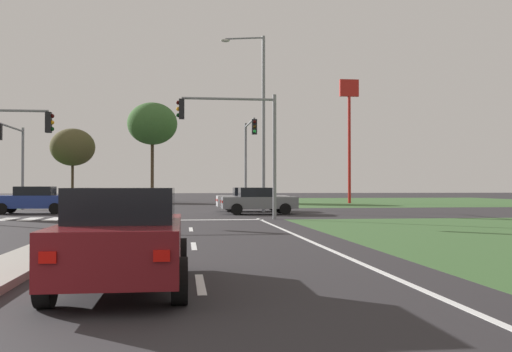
{
  "coord_description": "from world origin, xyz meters",
  "views": [
    {
      "loc": [
        3.23,
        -4.42,
        1.59
      ],
      "look_at": [
        8.0,
        33.87,
        2.27
      ],
      "focal_mm": 40.84,
      "sensor_mm": 36.0,
      "label": 1
    }
  ],
  "objects_px": {
    "street_lamp_second": "(260,114)",
    "fastfood_pole_sign": "(349,113)",
    "treeline_third": "(73,147)",
    "car_grey_third": "(258,201)",
    "car_white_fourth": "(252,199)",
    "traffic_signal_far_right": "(249,148)",
    "car_blue_second": "(33,200)",
    "traffic_signal_near_right": "(240,133)",
    "car_maroon_fifth": "(124,237)",
    "traffic_signal_far_left": "(14,151)",
    "treeline_fourth": "(152,124)",
    "car_beige_near": "(113,197)"
  },
  "relations": [
    {
      "from": "street_lamp_second",
      "to": "fastfood_pole_sign",
      "type": "distance_m",
      "value": 20.99
    },
    {
      "from": "treeline_third",
      "to": "car_grey_third",
      "type": "bearing_deg",
      "value": -62.52
    },
    {
      "from": "car_white_fourth",
      "to": "traffic_signal_far_right",
      "type": "relative_size",
      "value": 0.74
    },
    {
      "from": "traffic_signal_far_right",
      "to": "street_lamp_second",
      "type": "xyz_separation_m",
      "value": [
        0.27,
        -3.92,
        1.78
      ]
    },
    {
      "from": "car_blue_second",
      "to": "car_white_fourth",
      "type": "distance_m",
      "value": 13.06
    },
    {
      "from": "car_blue_second",
      "to": "street_lamp_second",
      "type": "relative_size",
      "value": 0.42
    },
    {
      "from": "car_blue_second",
      "to": "fastfood_pole_sign",
      "type": "height_order",
      "value": "fastfood_pole_sign"
    },
    {
      "from": "car_white_fourth",
      "to": "fastfood_pole_sign",
      "type": "distance_m",
      "value": 21.25
    },
    {
      "from": "car_blue_second",
      "to": "traffic_signal_near_right",
      "type": "xyz_separation_m",
      "value": [
        11.37,
        -7.28,
        3.35
      ]
    },
    {
      "from": "car_white_fourth",
      "to": "street_lamp_second",
      "type": "xyz_separation_m",
      "value": [
        0.34,
        -1.45,
        5.22
      ]
    },
    {
      "from": "car_white_fourth",
      "to": "car_maroon_fifth",
      "type": "distance_m",
      "value": 27.83
    },
    {
      "from": "traffic_signal_far_left",
      "to": "fastfood_pole_sign",
      "type": "height_order",
      "value": "fastfood_pole_sign"
    },
    {
      "from": "car_grey_third",
      "to": "traffic_signal_near_right",
      "type": "bearing_deg",
      "value": -16.96
    },
    {
      "from": "car_maroon_fifth",
      "to": "traffic_signal_far_right",
      "type": "relative_size",
      "value": 0.74
    },
    {
      "from": "car_maroon_fifth",
      "to": "treeline_third",
      "type": "relative_size",
      "value": 0.58
    },
    {
      "from": "fastfood_pole_sign",
      "to": "traffic_signal_far_left",
      "type": "bearing_deg",
      "value": -151.95
    },
    {
      "from": "car_maroon_fifth",
      "to": "traffic_signal_far_left",
      "type": "xyz_separation_m",
      "value": [
        -9.91,
        29.72,
        3.09
      ]
    },
    {
      "from": "treeline_third",
      "to": "treeline_fourth",
      "type": "bearing_deg",
      "value": -1.05
    },
    {
      "from": "traffic_signal_far_right",
      "to": "street_lamp_second",
      "type": "relative_size",
      "value": 0.56
    },
    {
      "from": "car_grey_third",
      "to": "car_maroon_fifth",
      "type": "bearing_deg",
      "value": -12.34
    },
    {
      "from": "traffic_signal_far_right",
      "to": "traffic_signal_near_right",
      "type": "xyz_separation_m",
      "value": [
        -1.68,
        -11.27,
        -0.06
      ]
    },
    {
      "from": "car_beige_near",
      "to": "traffic_signal_near_right",
      "type": "bearing_deg",
      "value": 112.92
    },
    {
      "from": "street_lamp_second",
      "to": "treeline_fourth",
      "type": "height_order",
      "value": "street_lamp_second"
    },
    {
      "from": "car_blue_second",
      "to": "traffic_signal_near_right",
      "type": "relative_size",
      "value": 0.75
    },
    {
      "from": "traffic_signal_far_right",
      "to": "treeline_third",
      "type": "distance_m",
      "value": 29.29
    },
    {
      "from": "traffic_signal_far_left",
      "to": "treeline_fourth",
      "type": "height_order",
      "value": "treeline_fourth"
    },
    {
      "from": "car_blue_second",
      "to": "fastfood_pole_sign",
      "type": "xyz_separation_m",
      "value": [
        24.11,
        17.89,
        7.67
      ]
    },
    {
      "from": "traffic_signal_near_right",
      "to": "car_maroon_fifth",
      "type": "bearing_deg",
      "value": -101.04
    },
    {
      "from": "car_white_fourth",
      "to": "fastfood_pole_sign",
      "type": "height_order",
      "value": "fastfood_pole_sign"
    },
    {
      "from": "traffic_signal_far_right",
      "to": "fastfood_pole_sign",
      "type": "xyz_separation_m",
      "value": [
        11.06,
        13.9,
        4.27
      ]
    },
    {
      "from": "traffic_signal_far_left",
      "to": "street_lamp_second",
      "type": "relative_size",
      "value": 0.52
    },
    {
      "from": "car_beige_near",
      "to": "traffic_signal_far_right",
      "type": "xyz_separation_m",
      "value": [
        9.95,
        -8.3,
        3.46
      ]
    },
    {
      "from": "traffic_signal_near_right",
      "to": "car_beige_near",
      "type": "bearing_deg",
      "value": 112.92
    },
    {
      "from": "car_blue_second",
      "to": "traffic_signal_far_left",
      "type": "distance_m",
      "value": 5.41
    },
    {
      "from": "car_grey_third",
      "to": "traffic_signal_far_left",
      "type": "relative_size",
      "value": 0.77
    },
    {
      "from": "car_maroon_fifth",
      "to": "traffic_signal_near_right",
      "type": "xyz_separation_m",
      "value": [
        3.62,
        18.54,
        3.35
      ]
    },
    {
      "from": "car_grey_third",
      "to": "car_maroon_fifth",
      "type": "distance_m",
      "value": 24.17
    },
    {
      "from": "car_blue_second",
      "to": "traffic_signal_far_right",
      "type": "xyz_separation_m",
      "value": [
        13.05,
        3.99,
        3.4
      ]
    },
    {
      "from": "traffic_signal_near_right",
      "to": "traffic_signal_far_right",
      "type": "bearing_deg",
      "value": 81.54
    },
    {
      "from": "traffic_signal_far_left",
      "to": "car_grey_third",
      "type": "bearing_deg",
      "value": -22.04
    },
    {
      "from": "car_maroon_fifth",
      "to": "street_lamp_second",
      "type": "distance_m",
      "value": 26.98
    },
    {
      "from": "treeline_third",
      "to": "treeline_fourth",
      "type": "xyz_separation_m",
      "value": [
        8.34,
        -0.15,
        2.58
      ]
    },
    {
      "from": "car_maroon_fifth",
      "to": "fastfood_pole_sign",
      "type": "height_order",
      "value": "fastfood_pole_sign"
    },
    {
      "from": "car_grey_third",
      "to": "treeline_third",
      "type": "xyz_separation_m",
      "value": [
        -15.94,
        30.64,
        4.95
      ]
    },
    {
      "from": "car_maroon_fifth",
      "to": "treeline_third",
      "type": "distance_m",
      "value": 55.53
    },
    {
      "from": "traffic_signal_far_left",
      "to": "car_blue_second",
      "type": "bearing_deg",
      "value": -61.06
    },
    {
      "from": "car_blue_second",
      "to": "car_grey_third",
      "type": "relative_size",
      "value": 1.06
    },
    {
      "from": "car_beige_near",
      "to": "traffic_signal_near_right",
      "type": "relative_size",
      "value": 0.76
    },
    {
      "from": "car_grey_third",
      "to": "fastfood_pole_sign",
      "type": "distance_m",
      "value": 24.25
    },
    {
      "from": "car_maroon_fifth",
      "to": "traffic_signal_near_right",
      "type": "height_order",
      "value": "traffic_signal_near_right"
    }
  ]
}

